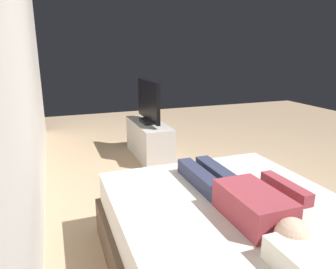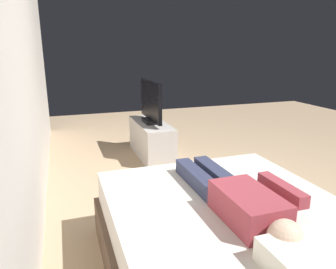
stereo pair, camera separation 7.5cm
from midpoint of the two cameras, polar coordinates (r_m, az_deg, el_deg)
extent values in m
plane|color=tan|center=(3.38, 10.74, -11.56)|extent=(10.00, 10.00, 0.00)
cube|color=silver|center=(2.97, -25.73, 11.64)|extent=(6.40, 0.10, 2.80)
cube|color=brown|center=(2.27, 11.75, -22.12)|extent=(1.94, 1.58, 0.30)
cube|color=silver|center=(2.11, 12.16, -16.28)|extent=(1.86, 1.50, 0.24)
cube|color=#993842|center=(1.94, 14.06, -12.37)|extent=(0.48, 0.28, 0.18)
sphere|color=beige|center=(1.72, 20.49, -16.85)|extent=(0.18, 0.18, 0.18)
cube|color=#2D334C|center=(2.41, 8.37, -7.34)|extent=(0.60, 0.11, 0.11)
cube|color=#2D334C|center=(2.34, 4.88, -7.92)|extent=(0.60, 0.11, 0.11)
cube|color=#993842|center=(2.12, 19.57, -9.11)|extent=(0.40, 0.08, 0.08)
cube|color=black|center=(2.41, 18.57, -9.21)|extent=(0.15, 0.04, 0.02)
cube|color=#B7B2AD|center=(4.52, -3.93, -0.93)|extent=(1.10, 0.40, 0.50)
cube|color=black|center=(4.45, -4.00, 2.47)|extent=(0.32, 0.20, 0.05)
cube|color=black|center=(4.40, -4.07, 6.22)|extent=(0.88, 0.05, 0.54)
camera|label=1|loc=(0.04, -90.68, -0.19)|focal=33.60mm
camera|label=2|loc=(0.04, 89.32, 0.19)|focal=33.60mm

